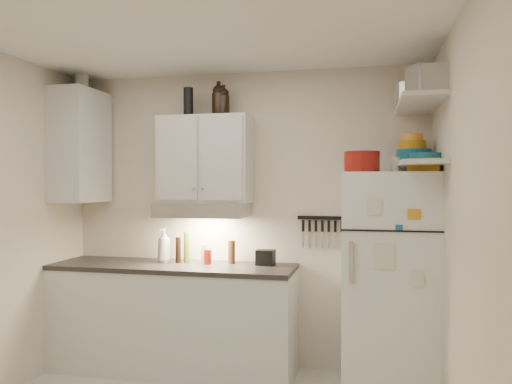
# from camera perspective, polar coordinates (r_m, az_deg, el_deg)

# --- Properties ---
(ceiling) EXTENTS (3.20, 3.00, 0.02)m
(ceiling) POSITION_cam_1_polar(r_m,az_deg,el_deg) (3.18, -8.45, 19.23)
(ceiling) COLOR white
(ceiling) RESTS_ON ground
(back_wall) EXTENTS (3.20, 0.02, 2.60)m
(back_wall) POSITION_cam_1_polar(r_m,az_deg,el_deg) (4.47, -1.42, -3.07)
(back_wall) COLOR beige
(back_wall) RESTS_ON ground
(right_wall) EXTENTS (0.02, 3.00, 2.60)m
(right_wall) POSITION_cam_1_polar(r_m,az_deg,el_deg) (2.88, 23.20, -5.37)
(right_wall) COLOR beige
(right_wall) RESTS_ON ground
(base_cabinet) EXTENTS (2.10, 0.60, 0.88)m
(base_cabinet) POSITION_cam_1_polar(r_m,az_deg,el_deg) (4.49, -9.45, -14.21)
(base_cabinet) COLOR silver
(base_cabinet) RESTS_ON floor
(countertop) EXTENTS (2.10, 0.62, 0.04)m
(countertop) POSITION_cam_1_polar(r_m,az_deg,el_deg) (4.39, -9.47, -8.40)
(countertop) COLOR #2A2724
(countertop) RESTS_ON base_cabinet
(upper_cabinet) EXTENTS (0.80, 0.33, 0.75)m
(upper_cabinet) POSITION_cam_1_polar(r_m,az_deg,el_deg) (4.38, -5.80, 3.72)
(upper_cabinet) COLOR silver
(upper_cabinet) RESTS_ON back_wall
(side_cabinet) EXTENTS (0.33, 0.55, 1.00)m
(side_cabinet) POSITION_cam_1_polar(r_m,az_deg,el_deg) (4.75, -19.48, 4.96)
(side_cabinet) COLOR silver
(side_cabinet) RESTS_ON left_wall
(range_hood) EXTENTS (0.76, 0.46, 0.12)m
(range_hood) POSITION_cam_1_polar(r_m,az_deg,el_deg) (4.32, -6.06, -2.02)
(range_hood) COLOR silver
(range_hood) RESTS_ON back_wall
(fridge) EXTENTS (0.70, 0.68, 1.70)m
(fridge) POSITION_cam_1_polar(r_m,az_deg,el_deg) (4.05, 15.00, -9.94)
(fridge) COLOR white
(fridge) RESTS_ON floor
(shelf_hi) EXTENTS (0.30, 0.95, 0.03)m
(shelf_hi) POSITION_cam_1_polar(r_m,az_deg,el_deg) (3.90, 18.14, 9.55)
(shelf_hi) COLOR silver
(shelf_hi) RESTS_ON right_wall
(shelf_lo) EXTENTS (0.30, 0.95, 0.03)m
(shelf_lo) POSITION_cam_1_polar(r_m,az_deg,el_deg) (3.86, 18.11, 3.08)
(shelf_lo) COLOR silver
(shelf_lo) RESTS_ON right_wall
(knife_strip) EXTENTS (0.42, 0.02, 0.03)m
(knife_strip) POSITION_cam_1_polar(r_m,az_deg,el_deg) (4.33, 7.54, -2.94)
(knife_strip) COLOR black
(knife_strip) RESTS_ON back_wall
(dutch_oven) EXTENTS (0.33, 0.33, 0.15)m
(dutch_oven) POSITION_cam_1_polar(r_m,az_deg,el_deg) (3.82, 12.00, 3.39)
(dutch_oven) COLOR maroon
(dutch_oven) RESTS_ON fridge
(book_stack) EXTENTS (0.31, 0.35, 0.10)m
(book_stack) POSITION_cam_1_polar(r_m,az_deg,el_deg) (3.88, 19.06, 2.89)
(book_stack) COLOR orange
(book_stack) RESTS_ON fridge
(spice_jar) EXTENTS (0.07, 0.07, 0.11)m
(spice_jar) POSITION_cam_1_polar(r_m,az_deg,el_deg) (3.92, 15.66, 3.01)
(spice_jar) COLOR silver
(spice_jar) RESTS_ON fridge
(stock_pot) EXTENTS (0.33, 0.33, 0.19)m
(stock_pot) POSITION_cam_1_polar(r_m,az_deg,el_deg) (4.18, 17.19, 10.48)
(stock_pot) COLOR silver
(stock_pot) RESTS_ON shelf_hi
(tin_a) EXTENTS (0.28, 0.27, 0.22)m
(tin_a) POSITION_cam_1_polar(r_m,az_deg,el_deg) (3.78, 18.89, 11.77)
(tin_a) COLOR #AAAAAD
(tin_a) RESTS_ON shelf_hi
(tin_b) EXTENTS (0.19, 0.19, 0.19)m
(tin_b) POSITION_cam_1_polar(r_m,az_deg,el_deg) (3.64, 19.83, 11.95)
(tin_b) COLOR #AAAAAD
(tin_b) RESTS_ON shelf_hi
(bowl_teal) EXTENTS (0.27, 0.27, 0.11)m
(bowl_teal) POSITION_cam_1_polar(r_m,az_deg,el_deg) (4.12, 17.57, 3.91)
(bowl_teal) COLOR #165C7C
(bowl_teal) RESTS_ON shelf_lo
(bowl_orange) EXTENTS (0.22, 0.22, 0.06)m
(bowl_orange) POSITION_cam_1_polar(r_m,az_deg,el_deg) (4.11, 17.40, 5.12)
(bowl_orange) COLOR #C38212
(bowl_orange) RESTS_ON bowl_teal
(bowl_yellow) EXTENTS (0.17, 0.17, 0.05)m
(bowl_yellow) POSITION_cam_1_polar(r_m,az_deg,el_deg) (4.12, 17.40, 5.95)
(bowl_yellow) COLOR orange
(bowl_yellow) RESTS_ON bowl_orange
(plates) EXTENTS (0.33, 0.33, 0.07)m
(plates) POSITION_cam_1_polar(r_m,az_deg,el_deg) (3.92, 19.07, 3.74)
(plates) COLOR #165C7C
(plates) RESTS_ON shelf_lo
(growler_a) EXTENTS (0.15, 0.15, 0.28)m
(growler_a) POSITION_cam_1_polar(r_m,az_deg,el_deg) (4.41, -4.29, 10.43)
(growler_a) COLOR black
(growler_a) RESTS_ON upper_cabinet
(growler_b) EXTENTS (0.14, 0.14, 0.25)m
(growler_b) POSITION_cam_1_polar(r_m,az_deg,el_deg) (4.40, -3.73, 10.26)
(growler_b) COLOR black
(growler_b) RESTS_ON upper_cabinet
(thermos_a) EXTENTS (0.09, 0.09, 0.24)m
(thermos_a) POSITION_cam_1_polar(r_m,az_deg,el_deg) (4.41, -7.74, 10.18)
(thermos_a) COLOR black
(thermos_a) RESTS_ON upper_cabinet
(thermos_b) EXTENTS (0.08, 0.08, 0.20)m
(thermos_b) POSITION_cam_1_polar(r_m,az_deg,el_deg) (4.52, -7.77, 9.70)
(thermos_b) COLOR black
(thermos_b) RESTS_ON upper_cabinet
(side_jar) EXTENTS (0.16, 0.16, 0.16)m
(side_jar) POSITION_cam_1_polar(r_m,az_deg,el_deg) (4.87, -19.29, 11.76)
(side_jar) COLOR silver
(side_jar) RESTS_ON side_cabinet
(soap_bottle) EXTENTS (0.16, 0.16, 0.33)m
(soap_bottle) POSITION_cam_1_polar(r_m,az_deg,el_deg) (4.51, -10.47, -5.80)
(soap_bottle) COLOR silver
(soap_bottle) RESTS_ON countertop
(pepper_mill) EXTENTS (0.07, 0.07, 0.20)m
(pepper_mill) POSITION_cam_1_polar(r_m,az_deg,el_deg) (4.36, -2.81, -6.86)
(pepper_mill) COLOR #57321A
(pepper_mill) RESTS_ON countertop
(oil_bottle) EXTENTS (0.07, 0.07, 0.27)m
(oil_bottle) POSITION_cam_1_polar(r_m,az_deg,el_deg) (4.46, -7.92, -6.26)
(oil_bottle) COLOR #4B6D1B
(oil_bottle) RESTS_ON countertop
(vinegar_bottle) EXTENTS (0.06, 0.06, 0.23)m
(vinegar_bottle) POSITION_cam_1_polar(r_m,az_deg,el_deg) (4.44, -8.89, -6.56)
(vinegar_bottle) COLOR black
(vinegar_bottle) RESTS_ON countertop
(clear_bottle) EXTENTS (0.07, 0.07, 0.17)m
(clear_bottle) POSITION_cam_1_polar(r_m,az_deg,el_deg) (4.39, -5.95, -7.05)
(clear_bottle) COLOR silver
(clear_bottle) RESTS_ON countertop
(red_jar) EXTENTS (0.07, 0.07, 0.13)m
(red_jar) POSITION_cam_1_polar(r_m,az_deg,el_deg) (4.35, -5.55, -7.38)
(red_jar) COLOR maroon
(red_jar) RESTS_ON countertop
(caddy) EXTENTS (0.16, 0.12, 0.13)m
(caddy) POSITION_cam_1_polar(r_m,az_deg,el_deg) (4.27, 1.10, -7.50)
(caddy) COLOR black
(caddy) RESTS_ON countertop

